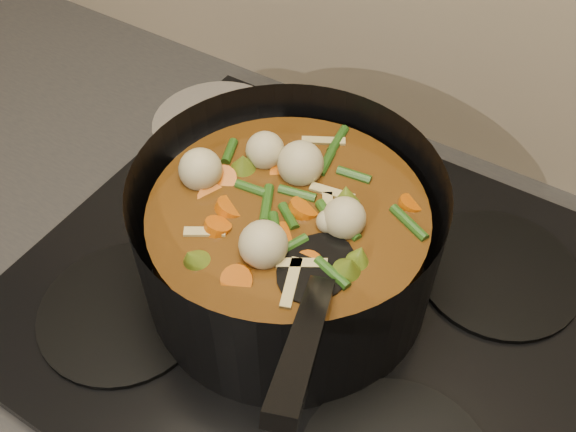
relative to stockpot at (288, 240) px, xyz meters
The scene contains 3 objects.
stovetop 0.09m from the stockpot, ahead, with size 0.62×0.54×0.03m.
stockpot is the anchor object (origin of this frame).
saucepan 0.17m from the stockpot, 150.17° to the left, with size 0.15×0.15×0.12m.
Camera 1 is at (0.19, 1.57, 1.51)m, focal length 40.00 mm.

